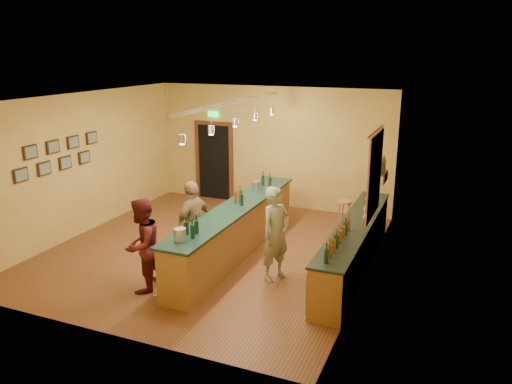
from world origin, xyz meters
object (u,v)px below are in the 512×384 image
at_px(back_counter, 354,246).
at_px(tasting_bar, 236,227).
at_px(customer_a, 142,245).
at_px(bar_stool, 344,207).
at_px(bartender, 276,234).
at_px(customer_b, 193,224).

height_order(back_counter, tasting_bar, tasting_bar).
bearing_deg(customer_a, bar_stool, 148.13).
bearing_deg(bar_stool, tasting_bar, -128.30).
xyz_separation_m(bartender, bar_stool, (0.59, 2.96, -0.29)).
xyz_separation_m(tasting_bar, bartender, (1.15, -0.76, 0.27)).
height_order(back_counter, bar_stool, back_counter).
relative_size(customer_a, bar_stool, 2.28).
distance_m(customer_a, bar_stool, 5.00).
height_order(tasting_bar, bartender, bartender).
distance_m(back_counter, bartender, 1.62).
bearing_deg(back_counter, bartender, -143.12).
bearing_deg(customer_a, bartender, 122.58).
height_order(tasting_bar, customer_b, customer_b).
distance_m(tasting_bar, bar_stool, 2.81).
bearing_deg(tasting_bar, bar_stool, 51.70).
height_order(bartender, customer_b, bartender).
bearing_deg(customer_b, bar_stool, 152.04).
xyz_separation_m(tasting_bar, customer_a, (-0.84, -2.07, 0.23)).
relative_size(bartender, customer_a, 1.05).
bearing_deg(tasting_bar, back_counter, 4.31).
distance_m(customer_b, bar_stool, 3.77).
bearing_deg(bartender, customer_a, 148.08).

